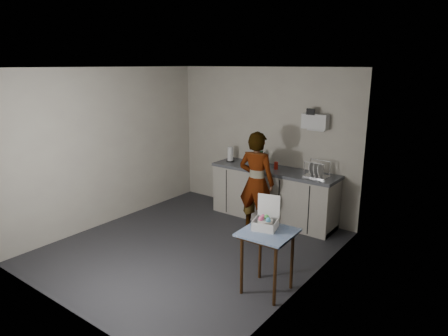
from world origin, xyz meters
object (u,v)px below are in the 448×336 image
Objects in this scene: standing_man at (256,182)px; soap_bottle at (264,160)px; side_table at (268,239)px; soda_can at (276,166)px; dark_bottle at (261,158)px; kitchen_counter at (273,196)px; paper_towel at (230,155)px; bakery_box at (266,221)px; dish_rack at (316,173)px.

soap_bottle is at bearing -76.37° from standing_man.
standing_man is (-1.07, 1.44, 0.15)m from side_table.
soap_bottle is 0.24m from soda_can.
soda_can is at bearing -0.40° from soap_bottle.
dark_bottle is at bearing 169.26° from soda_can.
kitchen_counter is 17.68× the size of soda_can.
paper_towel is at bearing -179.98° from kitchen_counter.
standing_man reaches higher than side_table.
side_table is at bearing -45.23° from paper_towel.
soap_bottle is at bearing 120.06° from side_table.
soap_bottle is 0.98× the size of paper_towel.
dark_bottle is (-0.34, 0.67, 0.22)m from standing_man.
dark_bottle reaches higher than side_table.
soap_bottle is at bearing 106.23° from bakery_box.
kitchen_counter is 8.59× the size of soap_bottle.
dark_bottle is 2.45m from bakery_box.
dark_bottle is (-1.41, 2.11, 0.37)m from side_table.
bakery_box is (1.95, -1.98, -0.18)m from paper_towel.
soap_bottle is 0.73m from paper_towel.
kitchen_counter is 0.72m from standing_man.
soda_can is at bearing -10.74° from dark_bottle.
soda_can is 0.33× the size of bakery_box.
side_table is 0.47× the size of standing_man.
paper_towel is at bearing 119.17° from bakery_box.
kitchen_counter is 2.33m from side_table.
paper_towel is at bearing -179.88° from soda_can.
paper_towel is 0.73× the size of dish_rack.
kitchen_counter is at bearing -12.16° from dark_bottle.
kitchen_counter is at bearing 0.02° from paper_towel.
bakery_box is at bearing 119.32° from standing_man.
standing_man is 6.14× the size of dark_bottle.
paper_towel is (-0.73, -0.00, -0.00)m from soap_bottle.
soda_can is at bearing 3.14° from kitchen_counter.
dark_bottle reaches higher than soap_bottle.
soap_bottle is (-0.22, 0.60, 0.22)m from standing_man.
dark_bottle is at bearing 167.84° from kitchen_counter.
dish_rack is (-0.33, 2.03, 0.30)m from side_table.
bakery_box is (1.00, -1.38, 0.03)m from standing_man.
bakery_box reaches higher than side_table.
side_table is at bearing -57.61° from soap_bottle.
kitchen_counter is 2.92× the size of side_table.
soda_can is 0.47× the size of dark_bottle.
soap_bottle is 0.72× the size of dish_rack.
standing_man is 6.29× the size of soap_bottle.
dish_rack is at bearing -1.29° from soda_can.
kitchen_counter is 0.64m from soap_bottle.
dark_bottle is 1.09m from dish_rack.
kitchen_counter is at bearing -176.86° from soda_can.
soap_bottle reaches higher than dish_rack.
standing_man is at bearing -63.13° from dark_bottle.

